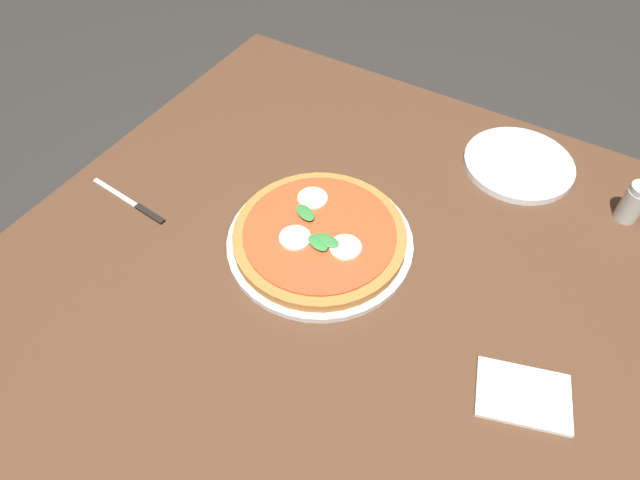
% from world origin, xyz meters
% --- Properties ---
extents(ground_plane, '(6.00, 6.00, 0.00)m').
position_xyz_m(ground_plane, '(0.00, 0.00, 0.00)').
color(ground_plane, '#2D2B28').
extents(dining_table, '(1.13, 1.10, 0.71)m').
position_xyz_m(dining_table, '(0.00, 0.00, 0.61)').
color(dining_table, '#4C301E').
rests_on(dining_table, ground_plane).
extents(serving_tray, '(0.32, 0.32, 0.01)m').
position_xyz_m(serving_tray, '(-0.07, 0.04, 0.71)').
color(serving_tray, silver).
rests_on(serving_tray, dining_table).
extents(pizza, '(0.30, 0.30, 0.03)m').
position_xyz_m(pizza, '(-0.07, 0.04, 0.73)').
color(pizza, '#B27033').
rests_on(pizza, serving_tray).
extents(plate_white, '(0.21, 0.21, 0.01)m').
position_xyz_m(plate_white, '(0.17, 0.40, 0.71)').
color(plate_white, white).
rests_on(plate_white, dining_table).
extents(napkin, '(0.15, 0.12, 0.01)m').
position_xyz_m(napkin, '(0.32, -0.06, 0.71)').
color(napkin, white).
rests_on(napkin, dining_table).
extents(knife, '(0.19, 0.03, 0.01)m').
position_xyz_m(knife, '(-0.40, -0.06, 0.71)').
color(knife, black).
rests_on(knife, dining_table).
extents(pepper_shaker, '(0.04, 0.04, 0.08)m').
position_xyz_m(pepper_shaker, '(0.37, 0.37, 0.74)').
color(pepper_shaker, '#B2B7AD').
rests_on(pepper_shaker, dining_table).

